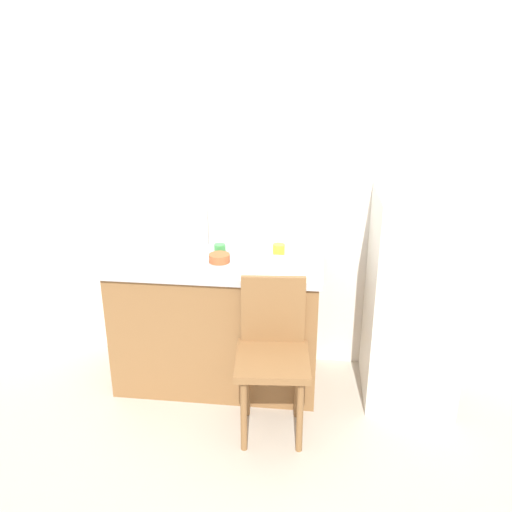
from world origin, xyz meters
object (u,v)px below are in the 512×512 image
at_px(cup_yellow, 279,251).
at_px(cup_white, 259,248).
at_px(refrigerator, 413,299).
at_px(cup_green, 220,250).
at_px(chair, 273,350).
at_px(dish_tray, 282,265).
at_px(terracotta_bowl, 219,258).

relative_size(cup_yellow, cup_white, 1.05).
xyz_separation_m(refrigerator, cup_yellow, (-0.83, 0.08, 0.24)).
distance_m(refrigerator, cup_white, 0.99).
height_order(cup_green, cup_white, cup_white).
xyz_separation_m(refrigerator, chair, (-0.81, -0.44, -0.15)).
relative_size(chair, cup_green, 12.33).
height_order(dish_tray, cup_green, cup_green).
height_order(terracotta_bowl, cup_green, cup_green).
bearing_deg(dish_tray, cup_white, 124.99).
xyz_separation_m(chair, dish_tray, (0.02, 0.33, 0.38)).
relative_size(chair, cup_white, 10.98).
xyz_separation_m(refrigerator, dish_tray, (-0.79, -0.11, 0.23)).
relative_size(dish_tray, terracotta_bowl, 2.19).
xyz_separation_m(terracotta_bowl, cup_yellow, (0.35, 0.12, 0.02)).
bearing_deg(cup_white, terracotta_bowl, -144.82).
xyz_separation_m(terracotta_bowl, cup_green, (-0.02, 0.12, 0.01)).
xyz_separation_m(chair, cup_white, (-0.14, 0.56, 0.39)).
xyz_separation_m(dish_tray, terracotta_bowl, (-0.39, 0.07, -0.00)).
bearing_deg(terracotta_bowl, cup_white, 35.18).
relative_size(dish_tray, cup_yellow, 3.28).
xyz_separation_m(chair, cup_green, (-0.38, 0.52, 0.39)).
bearing_deg(chair, refrigerator, 23.99).
distance_m(chair, cup_white, 0.70).
relative_size(chair, cup_yellow, 10.41).
distance_m(cup_yellow, cup_green, 0.37).
xyz_separation_m(dish_tray, cup_yellow, (-0.04, 0.19, 0.02)).
bearing_deg(cup_green, dish_tray, -24.93).
distance_m(chair, dish_tray, 0.50).
distance_m(chair, cup_yellow, 0.65).
distance_m(refrigerator, chair, 0.94).
distance_m(chair, terracotta_bowl, 0.66).
xyz_separation_m(dish_tray, cup_green, (-0.41, 0.19, 0.01)).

